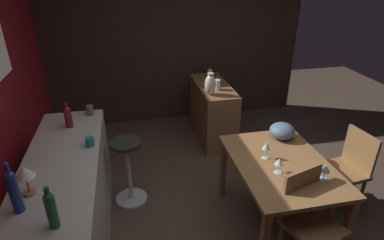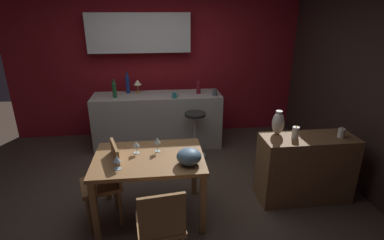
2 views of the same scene
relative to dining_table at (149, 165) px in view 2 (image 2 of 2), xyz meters
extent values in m
plane|color=#47382D|center=(0.15, 0.40, -0.64)|extent=(9.00, 9.00, 0.00)
cube|color=maroon|center=(0.15, 2.50, 0.66)|extent=(5.20, 0.10, 2.60)
cube|color=white|center=(-0.15, 2.38, 1.21)|extent=(1.70, 0.32, 0.64)
cube|color=#33231E|center=(2.70, 0.70, 0.66)|extent=(0.10, 4.40, 2.60)
cube|color=olive|center=(0.00, 0.00, 0.08)|extent=(1.17, 0.83, 0.04)
cube|color=olive|center=(-0.53, 0.36, -0.29)|extent=(0.06, 0.06, 0.70)
cube|color=olive|center=(0.53, 0.36, -0.29)|extent=(0.06, 0.06, 0.70)
cube|color=olive|center=(-0.53, -0.36, -0.29)|extent=(0.06, 0.06, 0.70)
cube|color=olive|center=(0.53, -0.36, -0.29)|extent=(0.06, 0.06, 0.70)
cube|color=#B2ADA3|center=(0.10, 1.87, -0.19)|extent=(2.10, 0.60, 0.90)
cube|color=brown|center=(1.86, 0.12, -0.23)|extent=(1.10, 0.44, 0.82)
cube|color=olive|center=(-0.52, -0.05, -0.18)|extent=(0.50, 0.50, 0.04)
cube|color=olive|center=(-0.35, 0.00, 0.04)|extent=(0.14, 0.37, 0.44)
cylinder|color=olive|center=(-0.63, -0.25, -0.42)|extent=(0.04, 0.04, 0.44)
cylinder|color=olive|center=(-0.72, 0.06, -0.42)|extent=(0.04, 0.04, 0.44)
cylinder|color=olive|center=(-0.32, -0.16, -0.42)|extent=(0.04, 0.04, 0.44)
cylinder|color=olive|center=(-0.41, 0.15, -0.42)|extent=(0.04, 0.04, 0.44)
cube|color=olive|center=(0.10, -0.73, -0.18)|extent=(0.45, 0.45, 0.04)
cube|color=olive|center=(0.12, -0.91, 0.02)|extent=(0.38, 0.08, 0.41)
cylinder|color=olive|center=(-0.08, -0.59, -0.42)|extent=(0.04, 0.04, 0.44)
cylinder|color=olive|center=(0.24, -0.55, -0.42)|extent=(0.04, 0.04, 0.44)
cylinder|color=#262323|center=(0.67, 1.35, 0.07)|extent=(0.32, 0.32, 0.04)
cylinder|color=silver|center=(0.67, 1.35, -0.28)|extent=(0.04, 0.04, 0.70)
cylinder|color=silver|center=(0.67, 1.35, -0.63)|extent=(0.34, 0.34, 0.03)
cylinder|color=silver|center=(-0.30, -0.22, 0.10)|extent=(0.07, 0.07, 0.00)
cylinder|color=silver|center=(-0.30, -0.22, 0.14)|extent=(0.01, 0.01, 0.07)
cone|color=silver|center=(-0.30, -0.22, 0.21)|extent=(0.08, 0.08, 0.06)
cylinder|color=silver|center=(-0.13, 0.10, 0.10)|extent=(0.07, 0.07, 0.00)
cylinder|color=silver|center=(-0.13, 0.10, 0.14)|extent=(0.01, 0.01, 0.08)
cone|color=silver|center=(-0.13, 0.10, 0.21)|extent=(0.07, 0.07, 0.06)
cylinder|color=silver|center=(0.10, 0.12, 0.10)|extent=(0.06, 0.06, 0.00)
cylinder|color=silver|center=(0.10, 0.12, 0.15)|extent=(0.01, 0.01, 0.09)
cone|color=silver|center=(0.10, 0.12, 0.23)|extent=(0.07, 0.07, 0.07)
ellipsoid|color=slate|center=(0.41, -0.20, 0.18)|extent=(0.25, 0.25, 0.16)
cylinder|color=#1E592D|center=(-0.56, 1.79, 0.36)|extent=(0.06, 0.06, 0.22)
sphere|color=#1E592D|center=(-0.56, 1.79, 0.47)|extent=(0.06, 0.06, 0.06)
cylinder|color=#1E592D|center=(-0.56, 1.79, 0.52)|extent=(0.03, 0.03, 0.06)
cylinder|color=maroon|center=(0.79, 1.87, 0.35)|extent=(0.07, 0.07, 0.18)
sphere|color=maroon|center=(0.79, 1.87, 0.44)|extent=(0.07, 0.07, 0.07)
cylinder|color=maroon|center=(0.79, 1.87, 0.48)|extent=(0.03, 0.03, 0.05)
cylinder|color=navy|center=(-0.38, 2.04, 0.39)|extent=(0.07, 0.07, 0.27)
sphere|color=navy|center=(-0.38, 2.04, 0.53)|extent=(0.07, 0.07, 0.07)
cylinder|color=navy|center=(-0.38, 2.04, 0.59)|extent=(0.02, 0.02, 0.07)
cylinder|color=#515660|center=(1.03, 1.69, 0.31)|extent=(0.08, 0.08, 0.10)
torus|color=#515660|center=(1.08, 1.69, 0.31)|extent=(0.05, 0.01, 0.05)
cylinder|color=teal|center=(0.37, 1.65, 0.30)|extent=(0.07, 0.07, 0.08)
torus|color=teal|center=(0.42, 1.65, 0.30)|extent=(0.05, 0.01, 0.05)
cylinder|color=#A58447|center=(-0.21, 2.01, 0.27)|extent=(0.08, 0.08, 0.02)
cylinder|color=#A58447|center=(-0.21, 2.01, 0.34)|extent=(0.02, 0.02, 0.12)
cone|color=beige|center=(-0.21, 2.01, 0.44)|extent=(0.14, 0.14, 0.08)
cylinder|color=white|center=(1.67, 0.11, 0.25)|extent=(0.08, 0.08, 0.14)
ellipsoid|color=yellow|center=(1.67, 0.11, 0.33)|extent=(0.01, 0.01, 0.03)
cylinder|color=white|center=(2.21, 0.08, 0.23)|extent=(0.08, 0.08, 0.11)
ellipsoid|color=yellow|center=(2.21, 0.08, 0.30)|extent=(0.01, 0.01, 0.03)
ellipsoid|color=beige|center=(1.52, 0.26, 0.31)|extent=(0.14, 0.14, 0.27)
cylinder|color=beige|center=(1.52, 0.26, 0.46)|extent=(0.08, 0.08, 0.02)
camera|label=1|loc=(-2.15, 1.28, 1.69)|focal=29.72mm
camera|label=2|loc=(0.14, -2.83, 1.56)|focal=27.50mm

